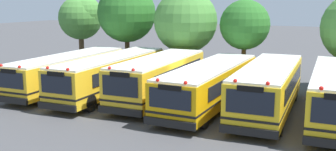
{
  "coord_description": "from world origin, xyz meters",
  "views": [
    {
      "loc": [
        8.61,
        -20.92,
        5.98
      ],
      "look_at": [
        -0.97,
        0.0,
        1.6
      ],
      "focal_mm": 41.59,
      "sensor_mm": 36.0,
      "label": 1
    }
  ],
  "objects_px": {
    "tree_2": "(186,21)",
    "school_bus_3": "(210,83)",
    "school_bus_2": "(159,77)",
    "tree_3": "(246,25)",
    "school_bus_4": "(268,87)",
    "school_bus_1": "(112,73)",
    "tree_0": "(82,17)",
    "school_bus_0": "(68,71)",
    "tree_1": "(128,13)"
  },
  "relations": [
    {
      "from": "school_bus_2",
      "to": "tree_2",
      "type": "relative_size",
      "value": 1.39
    },
    {
      "from": "tree_0",
      "to": "tree_3",
      "type": "height_order",
      "value": "tree_0"
    },
    {
      "from": "school_bus_4",
      "to": "tree_0",
      "type": "distance_m",
      "value": 20.59
    },
    {
      "from": "school_bus_1",
      "to": "tree_1",
      "type": "distance_m",
      "value": 8.85
    },
    {
      "from": "tree_1",
      "to": "tree_2",
      "type": "distance_m",
      "value": 5.49
    },
    {
      "from": "school_bus_2",
      "to": "tree_3",
      "type": "xyz_separation_m",
      "value": [
        3.58,
        7.0,
        2.86
      ]
    },
    {
      "from": "tree_1",
      "to": "school_bus_0",
      "type": "bearing_deg",
      "value": -92.38
    },
    {
      "from": "school_bus_0",
      "to": "school_bus_3",
      "type": "xyz_separation_m",
      "value": [
        10.23,
        -0.02,
        0.01
      ]
    },
    {
      "from": "school_bus_0",
      "to": "school_bus_2",
      "type": "relative_size",
      "value": 1.13
    },
    {
      "from": "tree_1",
      "to": "tree_3",
      "type": "xyz_separation_m",
      "value": [
        10.2,
        -0.57,
        -0.7
      ]
    },
    {
      "from": "tree_1",
      "to": "tree_2",
      "type": "height_order",
      "value": "tree_1"
    },
    {
      "from": "school_bus_4",
      "to": "tree_2",
      "type": "relative_size",
      "value": 1.5
    },
    {
      "from": "school_bus_4",
      "to": "school_bus_1",
      "type": "bearing_deg",
      "value": -2.4
    },
    {
      "from": "school_bus_3",
      "to": "tree_2",
      "type": "bearing_deg",
      "value": -56.68
    },
    {
      "from": "school_bus_0",
      "to": "tree_2",
      "type": "bearing_deg",
      "value": -130.77
    },
    {
      "from": "school_bus_3",
      "to": "school_bus_0",
      "type": "bearing_deg",
      "value": 1.06
    },
    {
      "from": "school_bus_3",
      "to": "tree_0",
      "type": "relative_size",
      "value": 1.72
    },
    {
      "from": "school_bus_0",
      "to": "tree_3",
      "type": "distance_m",
      "value": 12.98
    },
    {
      "from": "school_bus_0",
      "to": "tree_0",
      "type": "distance_m",
      "value": 10.3
    },
    {
      "from": "school_bus_0",
      "to": "tree_0",
      "type": "height_order",
      "value": "tree_0"
    },
    {
      "from": "school_bus_2",
      "to": "school_bus_4",
      "type": "distance_m",
      "value": 6.59
    },
    {
      "from": "tree_1",
      "to": "tree_2",
      "type": "xyz_separation_m",
      "value": [
        5.45,
        -0.5,
        -0.48
      ]
    },
    {
      "from": "school_bus_1",
      "to": "school_bus_4",
      "type": "xyz_separation_m",
      "value": [
        10.09,
        -0.17,
        0.05
      ]
    },
    {
      "from": "school_bus_1",
      "to": "tree_0",
      "type": "distance_m",
      "value": 12.23
    },
    {
      "from": "tree_1",
      "to": "tree_3",
      "type": "height_order",
      "value": "tree_1"
    },
    {
      "from": "school_bus_1",
      "to": "tree_0",
      "type": "bearing_deg",
      "value": -45.84
    },
    {
      "from": "school_bus_1",
      "to": "school_bus_3",
      "type": "distance_m",
      "value": 6.8
    },
    {
      "from": "school_bus_2",
      "to": "school_bus_0",
      "type": "bearing_deg",
      "value": -1.18
    },
    {
      "from": "school_bus_4",
      "to": "tree_0",
      "type": "height_order",
      "value": "tree_0"
    },
    {
      "from": "school_bus_2",
      "to": "school_bus_3",
      "type": "height_order",
      "value": "school_bus_2"
    },
    {
      "from": "school_bus_3",
      "to": "tree_1",
      "type": "distance_m",
      "value": 13.02
    },
    {
      "from": "school_bus_3",
      "to": "tree_3",
      "type": "bearing_deg",
      "value": -91.14
    },
    {
      "from": "school_bus_2",
      "to": "tree_1",
      "type": "bearing_deg",
      "value": -50.05
    },
    {
      "from": "school_bus_3",
      "to": "tree_0",
      "type": "bearing_deg",
      "value": -27.73
    },
    {
      "from": "tree_2",
      "to": "tree_3",
      "type": "bearing_deg",
      "value": -0.91
    },
    {
      "from": "tree_2",
      "to": "school_bus_3",
      "type": "bearing_deg",
      "value": -57.86
    },
    {
      "from": "school_bus_1",
      "to": "school_bus_4",
      "type": "relative_size",
      "value": 1.09
    },
    {
      "from": "school_bus_3",
      "to": "tree_3",
      "type": "height_order",
      "value": "tree_3"
    },
    {
      "from": "school_bus_1",
      "to": "tree_0",
      "type": "relative_size",
      "value": 1.74
    },
    {
      "from": "school_bus_0",
      "to": "tree_0",
      "type": "xyz_separation_m",
      "value": [
        -5.0,
        8.38,
        3.29
      ]
    },
    {
      "from": "school_bus_0",
      "to": "school_bus_4",
      "type": "height_order",
      "value": "school_bus_4"
    },
    {
      "from": "school_bus_2",
      "to": "tree_0",
      "type": "bearing_deg",
      "value": -36.28
    },
    {
      "from": "school_bus_2",
      "to": "tree_3",
      "type": "distance_m",
      "value": 8.37
    },
    {
      "from": "school_bus_1",
      "to": "school_bus_0",
      "type": "bearing_deg",
      "value": 0.8
    },
    {
      "from": "tree_1",
      "to": "tree_3",
      "type": "distance_m",
      "value": 10.24
    },
    {
      "from": "school_bus_0",
      "to": "school_bus_3",
      "type": "height_order",
      "value": "school_bus_3"
    },
    {
      "from": "school_bus_4",
      "to": "tree_3",
      "type": "xyz_separation_m",
      "value": [
        -3.01,
        7.04,
        2.87
      ]
    },
    {
      "from": "school_bus_0",
      "to": "school_bus_1",
      "type": "bearing_deg",
      "value": -179.35
    },
    {
      "from": "school_bus_1",
      "to": "school_bus_3",
      "type": "height_order",
      "value": "school_bus_1"
    },
    {
      "from": "school_bus_1",
      "to": "tree_1",
      "type": "relative_size",
      "value": 1.51
    }
  ]
}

